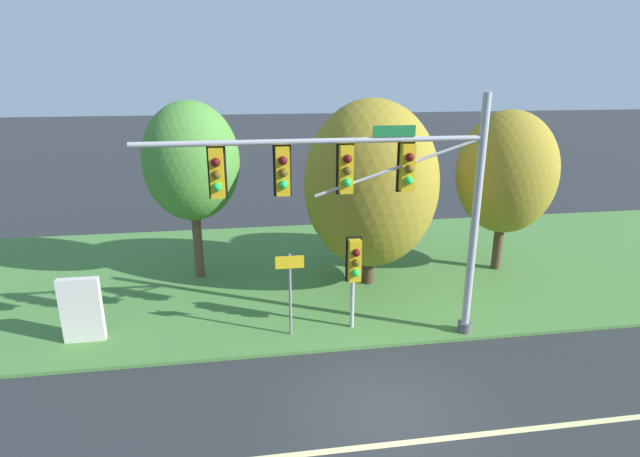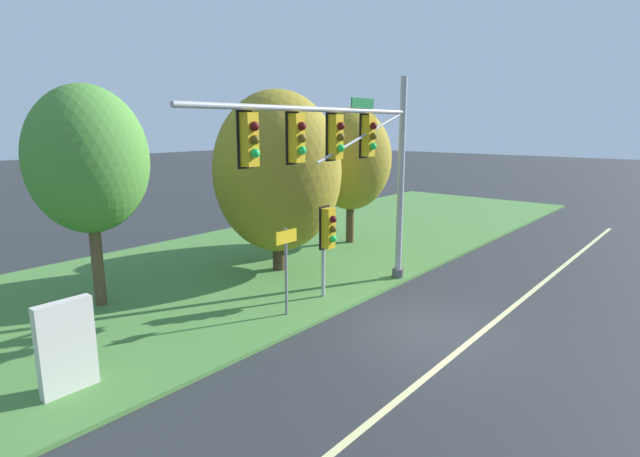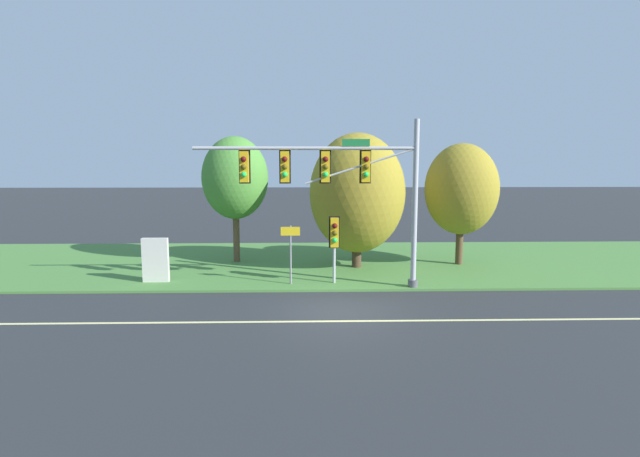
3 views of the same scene
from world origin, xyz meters
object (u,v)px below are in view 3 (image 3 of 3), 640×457
Objects in this scene: tree_left_of_mast at (357,193)px; traffic_signal_mast at (340,178)px; pedestrian_signal_near_kerb at (334,236)px; tree_behind_signpost at (461,189)px; route_sign_post at (291,247)px; tree_nearest_road at (235,178)px; info_kiosk at (156,260)px.

traffic_signal_mast is at bearing -105.80° from tree_left_of_mast.
pedestrian_signal_near_kerb is at bearing -110.96° from tree_left_of_mast.
tree_left_of_mast is at bearing -173.88° from tree_behind_signpost.
route_sign_post is at bearing -155.06° from tree_behind_signpost.
pedestrian_signal_near_kerb is 0.45× the size of tree_nearest_road.
traffic_signal_mast is at bearing -16.77° from route_sign_post.
info_kiosk is at bearing 176.05° from pedestrian_signal_near_kerb.
pedestrian_signal_near_kerb is 1.15× the size of route_sign_post.
pedestrian_signal_near_kerb is 7.73m from info_kiosk.
pedestrian_signal_near_kerb is at bearing -149.17° from tree_behind_signpost.
traffic_signal_mast reaches higher than pedestrian_signal_near_kerb.
info_kiosk is at bearing -123.51° from tree_nearest_road.
tree_behind_signpost is at bearing 24.94° from route_sign_post.
tree_nearest_road is at bearing 175.09° from tree_behind_signpost.
traffic_signal_mast is 8.63m from info_kiosk.
info_kiosk is at bearing -162.65° from tree_left_of_mast.
tree_left_of_mast is 9.70m from info_kiosk.
tree_behind_signpost is 3.17× the size of info_kiosk.
pedestrian_signal_near_kerb reaches higher than route_sign_post.
traffic_signal_mast is 3.55m from route_sign_post.
traffic_signal_mast is 4.77× the size of info_kiosk.
pedestrian_signal_near_kerb is 0.44× the size of tree_left_of_mast.
route_sign_post is 4.96m from tree_left_of_mast.
tree_left_of_mast is at bearing 74.20° from traffic_signal_mast.
tree_left_of_mast reaches higher than route_sign_post.
pedestrian_signal_near_kerb is 1.51× the size of info_kiosk.
tree_nearest_road is 1.06× the size of tree_behind_signpost.
pedestrian_signal_near_kerb is 1.89m from route_sign_post.
route_sign_post is 5.86m from info_kiosk.
info_kiosk is at bearing 171.74° from traffic_signal_mast.
tree_left_of_mast is at bearing -14.16° from tree_nearest_road.
tree_left_of_mast is (3.11, 3.31, 2.01)m from route_sign_post.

